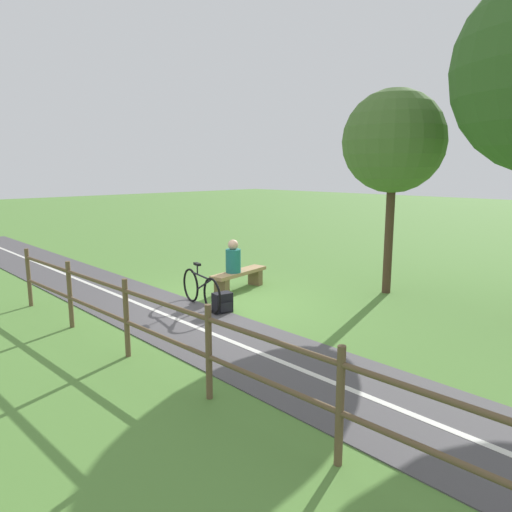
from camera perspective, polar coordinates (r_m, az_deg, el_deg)
The scene contains 9 objects.
ground_plane at distance 9.82m, azimuth -3.11°, elevation -5.83°, with size 80.00×80.00×0.00m, color #548438.
paved_path at distance 6.28m, azimuth 11.64°, elevation -15.66°, with size 2.00×36.00×0.02m, color #4C494C.
path_centre_line at distance 6.28m, azimuth 11.64°, elevation -15.58°, with size 0.10×32.00×0.00m, color silver.
bench at distance 10.90m, azimuth -2.03°, elevation -2.51°, with size 1.67×0.60×0.45m.
person_seated at distance 10.65m, azimuth -2.76°, elevation -0.26°, with size 0.39×0.39×0.75m.
bicycle at distance 9.57m, azimuth -6.64°, elevation -4.00°, with size 0.41×1.66×0.89m.
backpack at distance 9.24m, azimuth -4.04°, elevation -5.64°, with size 0.39×0.33×0.39m.
fence_roadside at distance 4.22m, azimuth 21.29°, elevation -19.43°, with size 0.37×16.98×1.18m.
tree_far_right at distance 10.79m, azimuth 16.22°, elevation 13.02°, with size 2.19×2.19×4.42m.
Camera 1 is at (6.22, 7.08, 2.75)m, focal length 33.28 mm.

